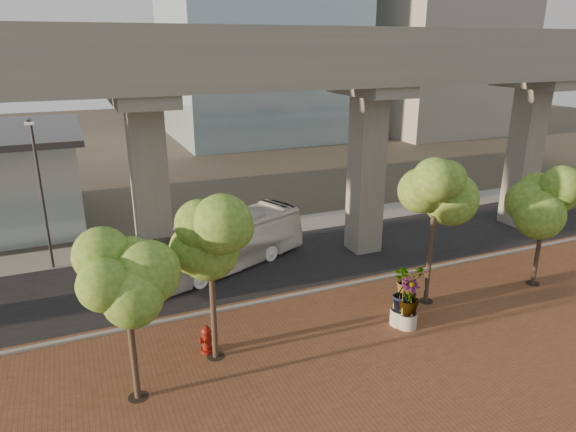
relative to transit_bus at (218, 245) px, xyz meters
name	(u,v)px	position (x,y,z in m)	size (l,w,h in m)	color
ground	(282,280)	(2.69, -2.41, -1.46)	(160.00, 160.00, 0.00)	#3E392D
brick_plaza	(362,363)	(2.69, -10.41, -1.43)	(70.00, 13.00, 0.06)	brown
asphalt_road	(268,265)	(2.69, -0.41, -1.44)	(90.00, 8.00, 0.04)	black
curb_strip	(298,295)	(2.69, -4.41, -1.38)	(70.00, 0.25, 0.16)	gray
far_sidewalk	(238,233)	(2.69, 5.09, -1.43)	(90.00, 3.00, 0.06)	gray
transit_viaduct	(267,134)	(2.69, -0.41, 5.82)	(72.00, 5.60, 12.40)	gray
midrise_block	(442,40)	(40.69, 33.59, 10.54)	(18.00, 16.00, 24.00)	gray
transit_bus	(218,245)	(0.00, 0.00, 0.00)	(2.47, 10.50, 2.93)	white
parked_car	(534,198)	(24.57, 1.59, -0.72)	(1.56, 4.50, 1.48)	black
fire_hydrant	(207,339)	(-2.57, -7.35, -0.85)	(0.58, 0.52, 1.16)	maroon
planter_front	(408,282)	(6.69, -7.57, -0.02)	(2.08, 2.08, 2.29)	gray
planter_right	(409,298)	(5.80, -8.88, -0.05)	(2.10, 2.10, 2.24)	#ABA79B
planter_left	(402,296)	(5.69, -8.59, -0.04)	(2.05, 2.05, 2.25)	#A39B93
street_tree_far_west	(125,282)	(-5.48, -9.13, 2.97)	(3.24, 3.24, 5.88)	#4C3A2B
street_tree_near_west	(210,239)	(-2.36, -7.82, 3.51)	(3.49, 3.49, 6.53)	#4C3A2B
street_tree_near_east	(436,193)	(8.01, -7.32, 3.95)	(3.79, 3.79, 7.10)	#4C3A2B
street_tree_far_east	(546,202)	(14.20, -7.90, 2.94)	(3.61, 3.61, 6.01)	#4C3A2B
streetlamp_west	(40,185)	(-8.26, 3.71, 3.29)	(0.40, 1.18, 8.14)	#313036
streetlamp_east	(373,157)	(11.30, 2.98, 3.21)	(0.40, 1.16, 8.00)	#333338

